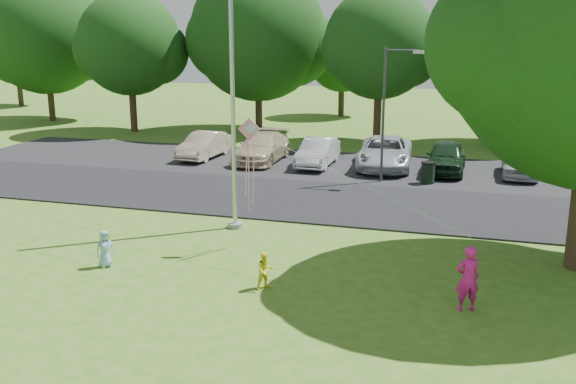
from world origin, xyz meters
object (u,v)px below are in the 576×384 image
(woman, at_px, (468,278))
(kite, at_px, (253,145))
(child_blue, at_px, (105,249))
(flagpole, at_px, (233,101))
(child_yellow, at_px, (265,271))
(street_lamp, at_px, (389,103))
(trash_can, at_px, (428,173))

(woman, bearing_deg, kite, -48.25)
(child_blue, distance_m, kite, 5.00)
(flagpole, bearing_deg, child_yellow, -60.86)
(woman, bearing_deg, street_lamp, -98.72)
(trash_can, bearing_deg, street_lamp, -173.34)
(flagpole, xyz_separation_m, trash_can, (5.60, 8.00, -3.68))
(woman, distance_m, kite, 7.07)
(child_blue, xyz_separation_m, kite, (3.45, 2.51, 2.62))
(trash_can, xyz_separation_m, woman, (1.85, -12.53, 0.29))
(kite, bearing_deg, street_lamp, 64.03)
(child_yellow, bearing_deg, kite, 73.45)
(street_lamp, height_order, child_yellow, street_lamp)
(child_blue, bearing_deg, kite, -16.26)
(trash_can, bearing_deg, child_blue, -121.93)
(street_lamp, bearing_deg, child_yellow, -94.99)
(trash_can, distance_m, child_blue, 14.59)
(flagpole, bearing_deg, street_lamp, 63.51)
(child_blue, bearing_deg, trash_can, 5.77)
(flagpole, relative_size, kite, 1.52)
(street_lamp, height_order, kite, street_lamp)
(woman, height_order, kite, kite)
(trash_can, bearing_deg, flagpole, -124.98)
(street_lamp, distance_m, trash_can, 3.40)
(child_yellow, distance_m, child_blue, 4.70)
(street_lamp, relative_size, kite, 0.86)
(flagpole, relative_size, child_yellow, 10.44)
(woman, relative_size, child_yellow, 1.64)
(woman, bearing_deg, child_blue, -25.68)
(kite, bearing_deg, flagpole, 114.01)
(trash_can, distance_m, woman, 12.67)
(trash_can, xyz_separation_m, kite, (-4.27, -9.88, 2.65))
(child_yellow, relative_size, child_blue, 0.93)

